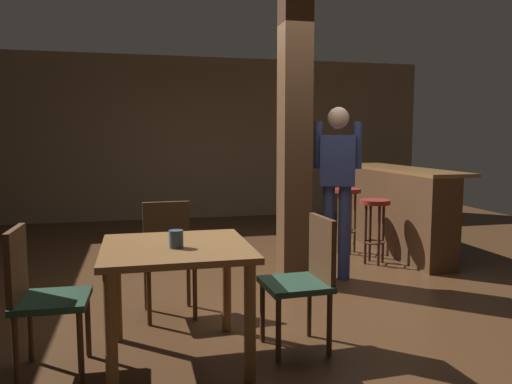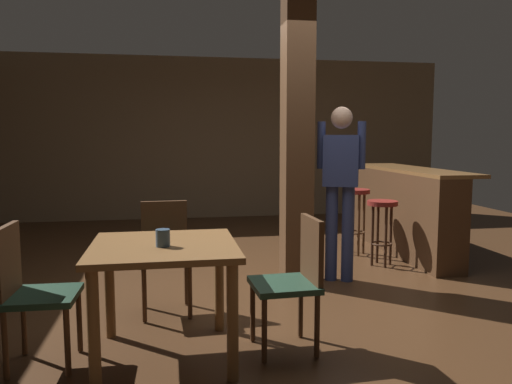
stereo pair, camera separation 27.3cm
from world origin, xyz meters
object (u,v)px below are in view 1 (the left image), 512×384
Objects in this scene: bar_counter at (393,209)px; bar_stool_near at (375,216)px; chair_north at (168,252)px; napkin_cup at (176,239)px; chair_west at (39,292)px; standing_person at (337,180)px; bar_stool_mid at (347,206)px; dining_table at (176,265)px; chair_east at (306,275)px.

bar_counter reaches higher than bar_stool_near.
napkin_cup is at bearing -90.28° from chair_north.
standing_person reaches higher than chair_west.
bar_stool_mid is (-0.61, 0.02, 0.05)m from bar_counter.
standing_person reaches higher than dining_table.
standing_person reaches higher than bar_stool_near.
chair_north is 1.22× the size of bar_stool_near.
chair_north is 1.11× the size of bar_stool_mid.
chair_north is at bearing 47.23° from chair_west.
bar_stool_mid reaches higher than dining_table.
bar_stool_near is (2.37, 1.95, -0.08)m from dining_table.
bar_counter is 0.75m from bar_stool_near.
bar_stool_near is (2.37, 2.02, -0.26)m from napkin_cup.
chair_east is 1.22× the size of bar_stool_near.
napkin_cup is at bearing -137.90° from standing_person.
chair_east is 1.79m from standing_person.
bar_stool_near is (-0.52, -0.54, 0.01)m from bar_counter.
chair_west reaches higher than napkin_cup.
dining_table is 0.83m from chair_west.
napkin_cup is 0.05× the size of bar_counter.
chair_west and chair_east have the same top height.
napkin_cup is 2.31m from standing_person.
bar_stool_mid is (-0.09, 0.56, 0.05)m from bar_stool_near.
chair_north is 1.26m from chair_east.
dining_table is at bearing -139.23° from standing_person.
chair_north reaches higher than bar_stool_near.
standing_person reaches higher than bar_stool_mid.
bar_counter is (2.88, 2.49, -0.09)m from dining_table.
bar_stool_mid is at bearing 99.04° from bar_stool_near.
standing_person is at bearing -144.07° from bar_stool_near.
chair_north is 1.00m from napkin_cup.
bar_stool_near is (1.51, 1.98, 0.04)m from chair_east.
dining_table is at bearing 86.67° from napkin_cup.
chair_north reaches higher than napkin_cup.
chair_west reaches higher than bar_stool_near.
bar_counter is at bearing 40.81° from dining_table.
chair_east is at bearing -46.91° from chair_north.
bar_stool_near is at bearing 24.21° from chair_north.
bar_stool_near is at bearing 40.48° from napkin_cup.
napkin_cup is 0.15× the size of bar_stool_near.
bar_counter reaches higher than chair_east.
bar_stool_mid is (1.42, 2.54, 0.08)m from chair_east.
standing_person is (0.84, 1.50, 0.50)m from chair_east.
napkin_cup is (-0.00, -0.96, 0.30)m from chair_north.
standing_person reaches higher than chair_north.
chair_west is 4.46m from bar_counter.
chair_north is 2.59m from bar_stool_near.
dining_table is at bearing 0.24° from chair_west.
chair_north is 2.80m from bar_stool_mid.
bar_stool_near is (0.66, 0.48, -0.46)m from standing_person.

